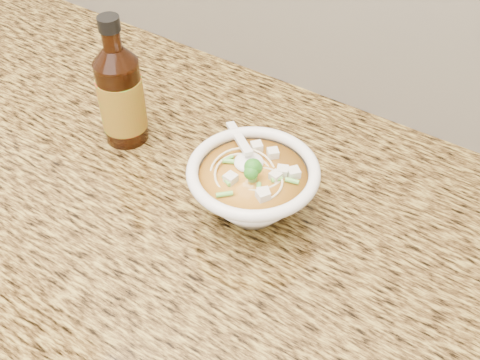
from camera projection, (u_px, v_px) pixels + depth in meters
The scene contains 4 objects.
cabinet at pixel (133, 324), 1.22m from camera, with size 4.00×0.65×0.86m, color #372210.
counter_slab at pixel (96, 158), 0.91m from camera, with size 4.00×0.68×0.04m, color olive.
soup_bowl at pixel (253, 188), 0.77m from camera, with size 0.17×0.17×0.09m.
hot_sauce_bottle at pixel (121, 96), 0.86m from camera, with size 0.08×0.08×0.20m.
Camera 1 is at (0.55, 1.23, 1.48)m, focal length 45.00 mm.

